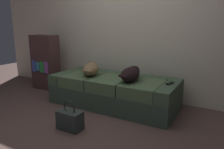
# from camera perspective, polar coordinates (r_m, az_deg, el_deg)

# --- Properties ---
(ground_plane) EXTENTS (10.00, 10.00, 0.00)m
(ground_plane) POSITION_cam_1_polar(r_m,az_deg,el_deg) (2.76, -10.88, -14.96)
(ground_plane) COLOR brown
(back_wall) EXTENTS (6.40, 0.10, 2.80)m
(back_wall) POSITION_cam_1_polar(r_m,az_deg,el_deg) (3.88, 5.09, 14.72)
(back_wall) COLOR beige
(back_wall) RESTS_ON ground
(couch) EXTENTS (2.04, 0.89, 0.47)m
(couch) POSITION_cam_1_polar(r_m,az_deg,el_deg) (3.48, 0.42, -4.47)
(couch) COLOR #384A3B
(couch) RESTS_ON ground
(dog_tan) EXTENTS (0.46, 0.58, 0.21)m
(dog_tan) POSITION_cam_1_polar(r_m,az_deg,el_deg) (3.57, -5.73, 1.63)
(dog_tan) COLOR olive
(dog_tan) RESTS_ON couch
(dog_dark) EXTENTS (0.31, 0.61, 0.21)m
(dog_dark) POSITION_cam_1_polar(r_m,az_deg,el_deg) (3.18, 5.12, 0.20)
(dog_dark) COLOR black
(dog_dark) RESTS_ON couch
(tv_remote) EXTENTS (0.08, 0.16, 0.02)m
(tv_remote) POSITION_cam_1_polar(r_m,az_deg,el_deg) (3.11, 15.38, -2.30)
(tv_remote) COLOR black
(tv_remote) RESTS_ON couch
(handbag) EXTENTS (0.32, 0.18, 0.38)m
(handbag) POSITION_cam_1_polar(r_m,az_deg,el_deg) (2.78, -11.28, -11.91)
(handbag) COLOR #2C3632
(handbag) RESTS_ON ground
(bookshelf) EXTENTS (0.56, 0.30, 1.10)m
(bookshelf) POSITION_cam_1_polar(r_m,az_deg,el_deg) (4.55, -17.51, 3.16)
(bookshelf) COLOR #472D2D
(bookshelf) RESTS_ON ground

